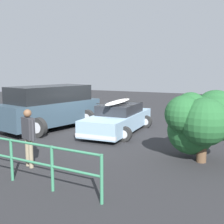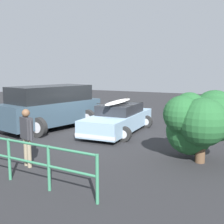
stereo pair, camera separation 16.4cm
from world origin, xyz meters
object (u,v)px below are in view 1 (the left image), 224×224
Objects in this scene: person_bystander at (28,133)px; bush_near_left at (202,120)px; suv_car at (51,107)px; sedan_car at (119,119)px.

person_bystander is 4.89m from bush_near_left.
suv_car is at bearing -57.62° from person_bystander.
sedan_car is at bearing -166.62° from suv_car.
suv_car is at bearing 13.38° from sedan_car.
suv_car reaches higher than sedan_car.
suv_car is 5.14m from person_bystander.
suv_car is at bearing -13.74° from bush_near_left.
bush_near_left is at bearing 147.74° from sedan_car.
bush_near_left reaches higher than person_bystander.
person_bystander is at bearing 122.38° from suv_car.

